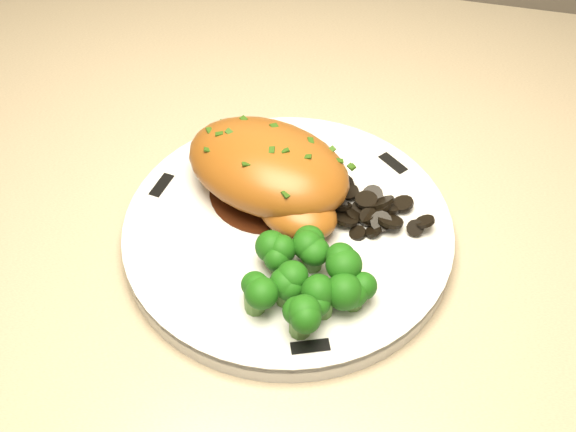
# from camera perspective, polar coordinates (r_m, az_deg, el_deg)

# --- Properties ---
(plate) EXTENTS (0.32, 0.32, 0.02)m
(plate) POSITION_cam_1_polar(r_m,az_deg,el_deg) (0.55, -0.00, -1.27)
(plate) COLOR silver
(plate) RESTS_ON counter
(rim_accent_0) EXTENTS (0.03, 0.02, 0.00)m
(rim_accent_0) POSITION_cam_1_polar(r_m,az_deg,el_deg) (0.60, 8.29, 4.13)
(rim_accent_0) COLOR black
(rim_accent_0) RESTS_ON plate
(rim_accent_1) EXTENTS (0.01, 0.03, 0.00)m
(rim_accent_1) POSITION_cam_1_polar(r_m,az_deg,el_deg) (0.59, -9.95, 2.39)
(rim_accent_1) COLOR black
(rim_accent_1) RESTS_ON plate
(rim_accent_2) EXTENTS (0.03, 0.02, 0.00)m
(rim_accent_2) POSITION_cam_1_polar(r_m,az_deg,el_deg) (0.48, 1.77, -10.30)
(rim_accent_2) COLOR black
(rim_accent_2) RESTS_ON plate
(gravy_pool) EXTENTS (0.09, 0.09, 0.00)m
(gravy_pool) POSITION_cam_1_polar(r_m,az_deg,el_deg) (0.57, -1.55, 2.04)
(gravy_pool) COLOR #341509
(gravy_pool) RESTS_ON plate
(chicken_breast) EXTENTS (0.15, 0.13, 0.05)m
(chicken_breast) POSITION_cam_1_polar(r_m,az_deg,el_deg) (0.55, -1.34, 3.50)
(chicken_breast) COLOR #96521A
(chicken_breast) RESTS_ON plate
(mushroom_pile) EXTENTS (0.07, 0.06, 0.02)m
(mushroom_pile) POSITION_cam_1_polar(r_m,az_deg,el_deg) (0.55, 6.93, -0.03)
(mushroom_pile) COLOR black
(mushroom_pile) RESTS_ON plate
(broccoli_florets) EXTENTS (0.09, 0.08, 0.03)m
(broccoli_florets) POSITION_cam_1_polar(r_m,az_deg,el_deg) (0.49, 1.46, -5.10)
(broccoli_florets) COLOR #4F7D35
(broccoli_florets) RESTS_ON plate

